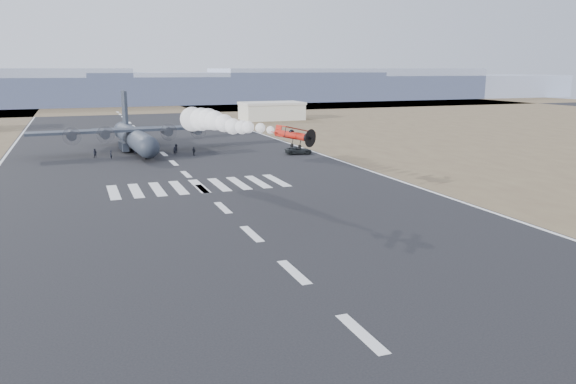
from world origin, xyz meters
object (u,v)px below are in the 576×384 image
crew_b (95,153)px  crew_d (194,151)px  transport_aircraft (134,136)px  crew_h (135,150)px  crew_g (175,151)px  crew_f (176,148)px  crew_e (151,151)px  hangar_right (272,111)px  crew_a (111,155)px  support_vehicle (298,150)px  aerobatic_biplane (294,135)px  crew_c (135,149)px

crew_b → crew_d: bearing=17.6°
transport_aircraft → crew_h: 5.60m
crew_b → crew_g: crew_b is taller
crew_f → crew_e: bearing=-62.6°
crew_e → crew_h: (-2.90, 2.61, -0.07)m
crew_f → hangar_right: bearing=154.8°
crew_f → crew_h: size_ratio=1.11×
crew_a → crew_f: size_ratio=0.93×
support_vehicle → crew_b: bearing=84.8°
aerobatic_biplane → crew_e: aerobatic_biplane is taller
aerobatic_biplane → crew_h: aerobatic_biplane is taller
crew_a → crew_h: 6.64m
hangar_right → transport_aircraft: bearing=-130.5°
crew_c → crew_d: 12.69m
crew_a → crew_e: bearing=118.5°
crew_e → crew_g: (4.51, -0.45, -0.09)m
crew_b → crew_c: (7.80, 3.31, 0.06)m
crew_a → crew_c: crew_c is taller
support_vehicle → crew_a: (-35.64, 6.72, 0.09)m
hangar_right → crew_f: 78.60m
crew_d → crew_g: bearing=27.7°
hangar_right → crew_c: (-51.28, -63.25, -2.07)m
crew_g → crew_b: bearing=34.0°
crew_a → crew_h: (4.86, 4.53, -0.02)m
crew_d → crew_h: 12.13m
crew_f → crew_d: bearing=37.9°
transport_aircraft → crew_a: (-5.44, -9.61, -2.25)m
support_vehicle → crew_e: size_ratio=3.07×
support_vehicle → crew_e: (-27.88, 8.64, 0.13)m
transport_aircraft → crew_b: (-8.18, -6.94, -2.20)m
crew_e → transport_aircraft: bearing=151.5°
transport_aircraft → crew_a: 11.27m
crew_h → crew_b: bearing=-112.1°
crew_a → crew_g: crew_a is taller
transport_aircraft → crew_b: size_ratio=23.43×
crew_a → crew_f: (12.98, 3.72, 0.06)m
crew_b → crew_g: (15.01, -1.21, -0.09)m
hangar_right → transport_aircraft: transport_aircraft is taller
crew_h → support_vehicle: bearing=34.1°
crew_a → crew_c: size_ratio=0.89×
hangar_right → crew_g: (-44.08, -67.77, -2.22)m
support_vehicle → crew_f: bearing=73.8°
transport_aircraft → crew_e: (2.32, -7.69, -2.21)m
aerobatic_biplane → crew_f: (-5.00, 52.94, -8.24)m
crew_h → crew_g: bearing=31.7°
crew_a → crew_e: (7.76, 1.92, 0.04)m
crew_d → crew_a: bearing=60.1°
hangar_right → crew_a: size_ratio=12.21×
transport_aircraft → crew_e: size_ratio=23.54×
hangar_right → support_vehicle: size_ratio=3.78×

